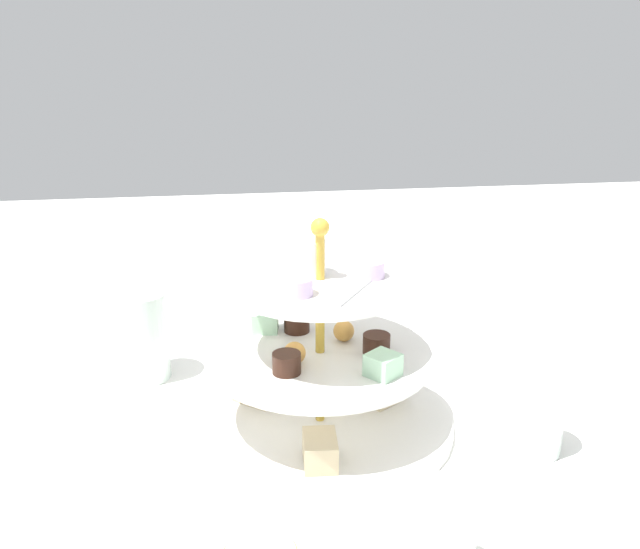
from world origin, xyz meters
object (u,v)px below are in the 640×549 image
object	(u,v)px
butter_knife_left	(386,324)
butter_knife_right	(41,525)
tiered_serving_stand	(320,369)
water_glass_mid_back	(535,414)
water_glass_short_left	(436,538)
water_glass_tall_right	(142,336)

from	to	relation	value
butter_knife_left	butter_knife_right	distance (m)	0.59
tiered_serving_stand	water_glass_mid_back	xyz separation A→B (m)	(-0.08, -0.22, -0.03)
butter_knife_left	water_glass_short_left	bearing A→B (deg)	103.70
tiered_serving_stand	water_glass_tall_right	bearing A→B (deg)	53.66
tiered_serving_stand	water_glass_tall_right	xyz separation A→B (m)	(0.15, 0.21, -0.01)
water_glass_tall_right	butter_knife_right	distance (m)	0.31
butter_knife_left	water_glass_mid_back	size ratio (longest dim) A/B	1.98
water_glass_tall_right	water_glass_short_left	size ratio (longest dim) A/B	1.37
water_glass_short_left	water_glass_mid_back	size ratio (longest dim) A/B	0.99
water_glass_tall_right	butter_knife_right	xyz separation A→B (m)	(-0.29, 0.07, -0.06)
water_glass_short_left	water_glass_mid_back	bearing A→B (deg)	-42.41
water_glass_short_left	butter_knife_left	bearing A→B (deg)	-8.45
butter_knife_right	water_glass_short_left	bearing A→B (deg)	47.66
water_glass_tall_right	water_glass_mid_back	distance (m)	0.49
butter_knife_right	water_glass_mid_back	bearing A→B (deg)	73.39
butter_knife_left	water_glass_mid_back	bearing A→B (deg)	125.15
water_glass_short_left	water_glass_mid_back	world-z (taller)	same
tiered_serving_stand	water_glass_tall_right	size ratio (longest dim) A/B	2.59
tiered_serving_stand	butter_knife_left	xyz separation A→B (m)	(0.28, -0.14, -0.07)
water_glass_short_left	tiered_serving_stand	bearing A→B (deg)	13.39
water_glass_short_left	butter_knife_left	xyz separation A→B (m)	(0.53, -0.08, -0.04)
tiered_serving_stand	water_glass_short_left	bearing A→B (deg)	-166.61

